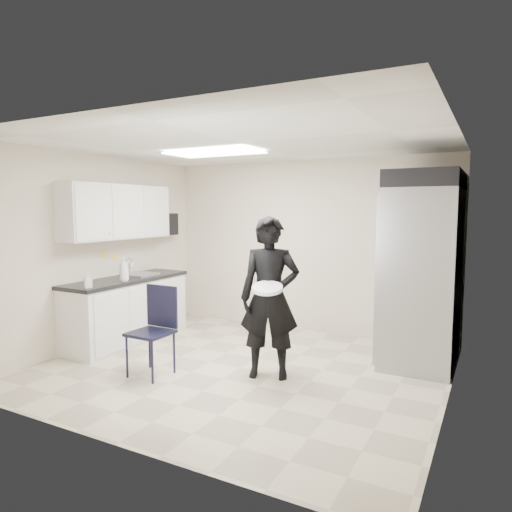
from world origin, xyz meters
The scene contains 21 objects.
floor centered at (0.00, 0.00, 0.00)m, with size 4.50×4.50×0.00m, color #C2B598.
ceiling centered at (0.00, 0.00, 2.60)m, with size 4.50×4.50×0.00m, color silver.
back_wall centered at (0.00, 2.00, 1.30)m, with size 4.50×4.50×0.00m, color beige.
left_wall centered at (-2.25, 0.00, 1.30)m, with size 4.00×4.00×0.00m, color beige.
right_wall centered at (2.25, 0.00, 1.30)m, with size 4.00×4.00×0.00m, color beige.
ceiling_panel centered at (-0.60, 0.40, 2.57)m, with size 1.20×0.60×0.02m, color white.
lower_counter centered at (-1.95, 0.20, 0.43)m, with size 0.60×1.90×0.86m, color silver.
countertop centered at (-1.95, 0.20, 0.89)m, with size 0.64×1.95×0.05m, color black.
sink centered at (-1.93, 0.45, 0.87)m, with size 0.42×0.40×0.14m, color gray.
faucet centered at (-2.13, 0.45, 1.02)m, with size 0.02×0.02×0.24m, color silver.
upper_cabinets centered at (-2.08, 0.20, 1.83)m, with size 0.35×1.80×0.75m, color silver.
towel_dispenser centered at (-2.14, 1.35, 1.62)m, with size 0.22×0.30×0.35m, color black.
notice_sticker_left centered at (-2.24, 0.10, 1.22)m, with size 0.00×0.12×0.07m, color yellow.
notice_sticker_right centered at (-2.24, 0.30, 1.18)m, with size 0.00×0.12×0.07m, color yellow.
commercial_fridge centered at (1.83, 1.27, 1.05)m, with size 0.80×1.35×2.10m, color gray.
fridge_compressor centered at (1.83, 1.27, 2.20)m, with size 0.80×1.35×0.20m, color black.
folding_chair centered at (-0.77, -0.67, 0.48)m, with size 0.43×0.43×0.97m, color black.
man_tuxedo centered at (0.42, -0.08, 0.89)m, with size 0.66×0.44×1.79m, color black.
bucket_lid centered at (0.51, -0.31, 1.04)m, with size 0.32×0.32×0.04m, color silver.
soap_bottle_a centered at (-1.74, -0.06, 1.07)m, with size 0.12×0.12×0.32m, color silver.
soap_bottle_b centered at (-1.77, -0.63, 1.00)m, with size 0.08×0.08×0.18m, color silver.
Camera 1 is at (2.60, -4.51, 1.86)m, focal length 32.00 mm.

